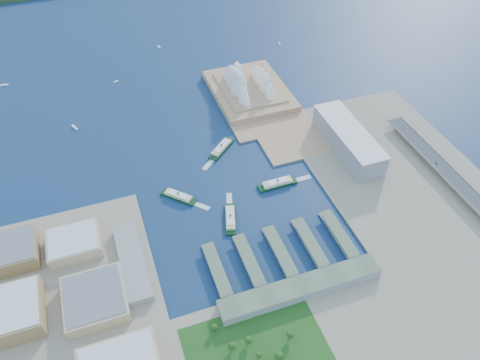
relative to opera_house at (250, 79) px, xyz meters
name	(u,v)px	position (x,y,z in m)	size (l,w,h in m)	color
ground	(249,216)	(-105.00, -280.00, -32.00)	(3000.00, 3000.00, 0.00)	#0E2142
west_land	(68,340)	(-355.00, -385.00, -30.50)	(220.00, 390.00, 3.00)	gray
south_land	(317,353)	(-105.00, -490.00, -30.50)	(720.00, 180.00, 3.00)	gray
east_land	(419,197)	(135.00, -330.00, -30.50)	(240.00, 500.00, 3.00)	gray
peninsula	(255,99)	(2.50, -20.00, -30.50)	(135.00, 220.00, 3.00)	tan
opera_house	(250,79)	(0.00, 0.00, 0.00)	(134.00, 180.00, 58.00)	white
toaster_building	(348,140)	(90.00, -200.00, -11.50)	(45.00, 155.00, 35.00)	gray
expressway	(460,188)	(195.00, -340.00, -23.07)	(26.00, 340.00, 11.85)	gray
west_buildings	(62,305)	(-355.00, -350.00, -15.50)	(200.00, 280.00, 27.00)	olive
ferry_wharves	(280,252)	(-91.00, -355.00, -27.35)	(184.00, 90.00, 9.30)	#516149
terminal_building	(301,288)	(-90.00, -415.00, -23.00)	(200.00, 28.00, 12.00)	gray
park	(258,350)	(-165.00, -470.00, -21.00)	(150.00, 110.00, 16.00)	#194714
ferry_a	(178,195)	(-187.90, -214.14, -26.90)	(13.73, 53.94, 10.20)	#0D3517
ferry_b	(222,147)	(-97.16, -133.66, -26.54)	(14.70, 57.73, 10.92)	#0D3517
ferry_c	(230,217)	(-131.77, -279.13, -26.69)	(14.30, 56.17, 10.62)	#0D3517
ferry_d	(277,182)	(-44.84, -237.58, -26.43)	(14.99, 58.87, 11.13)	#0D3517
boat_a	(75,127)	(-312.41, 3.25, -30.50)	(3.90, 15.60, 3.01)	white
boat_b	(116,81)	(-224.67, 124.05, -30.85)	(2.99, 8.55, 2.31)	white
boat_c	(280,44)	(126.87, 156.93, -30.76)	(3.21, 11.02, 2.48)	white
boat_d	(3,85)	(-426.45, 182.09, -30.61)	(3.59, 16.42, 2.77)	white
boat_e	(159,47)	(-118.74, 228.41, -30.50)	(3.88, 12.19, 2.99)	white
car_c	(437,163)	(191.00, -288.61, -16.46)	(1.92, 4.73, 1.37)	slate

